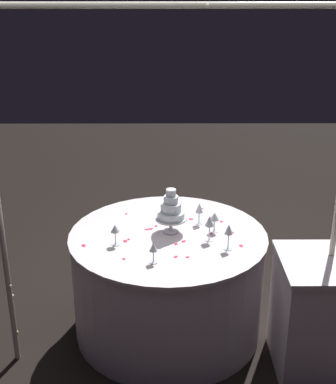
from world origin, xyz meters
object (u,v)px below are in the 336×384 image
(tiered_cake, at_px, (171,211))
(wine_glass_4, at_px, (229,231))
(decorative_arch, at_px, (168,149))
(wine_glass_2, at_px, (199,209))
(wine_glass_5, at_px, (115,230))
(wine_glass_0, at_px, (210,222))
(wine_glass_1, at_px, (153,249))
(wine_glass_6, at_px, (215,217))
(wine_glass_3, at_px, (166,203))
(side_table, at_px, (321,315))
(main_table, at_px, (168,282))

(tiered_cake, distance_m, wine_glass_4, 0.45)
(decorative_arch, xyz_separation_m, wine_glass_2, (-0.23, -0.51, -0.61))
(tiered_cake, relative_size, wine_glass_5, 2.21)
(wine_glass_0, xyz_separation_m, wine_glass_5, (0.63, 0.06, -0.03))
(wine_glass_1, bearing_deg, wine_glass_4, -160.31)
(tiered_cake, bearing_deg, wine_glass_2, -146.37)
(wine_glass_0, xyz_separation_m, wine_glass_6, (-0.05, -0.14, -0.03))
(wine_glass_3, distance_m, wine_glass_5, 0.57)
(wine_glass_0, xyz_separation_m, wine_glass_1, (0.37, 0.30, -0.04))
(wine_glass_5, bearing_deg, decorative_arch, 151.13)
(wine_glass_4, bearing_deg, wine_glass_0, -47.51)
(wine_glass_2, height_order, wine_glass_5, wine_glass_2)
(wine_glass_2, distance_m, wine_glass_5, 0.66)
(side_table, relative_size, wine_glass_4, 4.47)
(main_table, height_order, side_table, side_table)
(side_table, xyz_separation_m, wine_glass_4, (0.59, -0.20, 0.51))
(decorative_arch, height_order, tiered_cake, decorative_arch)
(wine_glass_1, bearing_deg, wine_glass_3, -96.14)
(tiered_cake, distance_m, wine_glass_2, 0.25)
(main_table, bearing_deg, tiered_cake, -121.82)
(tiered_cake, bearing_deg, decorative_arch, 86.74)
(wine_glass_5, bearing_deg, wine_glass_3, -125.76)
(wine_glass_0, relative_size, wine_glass_3, 1.28)
(side_table, distance_m, wine_glass_0, 0.93)
(main_table, height_order, tiered_cake, tiered_cake)
(side_table, relative_size, wine_glass_6, 5.55)
(tiered_cake, height_order, wine_glass_5, tiered_cake)
(decorative_arch, relative_size, wine_glass_3, 16.25)
(wine_glass_4, bearing_deg, main_table, -29.28)
(tiered_cake, height_order, wine_glass_2, tiered_cake)
(tiered_cake, distance_m, wine_glass_5, 0.42)
(tiered_cake, xyz_separation_m, wine_glass_2, (-0.20, -0.14, -0.05))
(main_table, xyz_separation_m, wine_glass_4, (-0.39, 0.22, 0.52))
(wine_glass_4, bearing_deg, tiered_cake, -34.22)
(wine_glass_0, bearing_deg, wine_glass_4, 132.49)
(wine_glass_4, bearing_deg, wine_glass_2, -66.74)
(tiered_cake, bearing_deg, side_table, 154.73)
(decorative_arch, relative_size, wine_glass_5, 15.85)
(side_table, xyz_separation_m, wine_glass_2, (0.76, -0.59, 0.49))
(wine_glass_0, distance_m, wine_glass_5, 0.63)
(wine_glass_4, relative_size, wine_glass_5, 1.22)
(decorative_arch, relative_size, side_table, 2.90)
(main_table, xyz_separation_m, tiered_cake, (-0.02, -0.03, 0.55))
(decorative_arch, distance_m, wine_glass_3, 0.90)
(wine_glass_5, distance_m, wine_glass_6, 0.70)
(wine_glass_4, relative_size, wine_glass_6, 1.24)
(decorative_arch, distance_m, wine_glass_1, 0.64)
(side_table, height_order, wine_glass_5, wine_glass_5)
(wine_glass_2, xyz_separation_m, wine_glass_3, (0.24, -0.14, -0.01))
(side_table, relative_size, wine_glass_0, 4.37)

